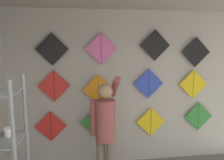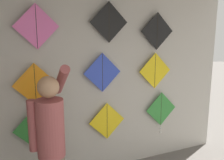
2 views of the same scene
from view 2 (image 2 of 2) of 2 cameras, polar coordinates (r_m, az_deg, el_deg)
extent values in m
cube|color=#BCB7AD|center=(3.47, -8.88, -0.22)|extent=(4.98, 0.06, 2.80)
cylinder|color=#9E4C4C|center=(2.67, -13.90, -10.64)|extent=(0.29, 0.29, 0.60)
sphere|color=tan|center=(2.54, -14.38, -1.56)|extent=(0.22, 0.22, 0.22)
cylinder|color=#9E4C4C|center=(2.69, -17.62, -9.92)|extent=(0.10, 0.10, 0.54)
cylinder|color=#9E4C4C|center=(2.72, -11.57, -0.05)|extent=(0.10, 0.50, 0.39)
cube|color=#338C38|center=(3.46, -17.17, -10.68)|extent=(0.55, 0.01, 0.55)
cylinder|color=black|center=(3.46, -17.17, -10.69)|extent=(0.01, 0.01, 0.53)
cube|color=yellow|center=(3.70, -1.15, -9.37)|extent=(0.55, 0.01, 0.55)
cylinder|color=black|center=(3.70, -1.14, -9.38)|extent=(0.01, 0.01, 0.53)
cube|color=#338C38|center=(4.11, 11.16, -6.52)|extent=(0.55, 0.01, 0.55)
cylinder|color=black|center=(4.11, 11.17, -6.53)|extent=(0.01, 0.01, 0.53)
sphere|color=white|center=(4.22, 11.06, -10.78)|extent=(0.04, 0.04, 0.04)
sphere|color=white|center=(4.24, 11.02, -11.66)|extent=(0.04, 0.04, 0.04)
cube|color=orange|center=(3.29, -17.17, -0.99)|extent=(0.55, 0.01, 0.55)
cylinder|color=black|center=(3.29, -17.17, -1.00)|extent=(0.01, 0.01, 0.53)
cube|color=blue|center=(3.48, -2.21, 1.70)|extent=(0.55, 0.01, 0.55)
cylinder|color=black|center=(3.48, -2.20, 1.70)|extent=(0.01, 0.01, 0.53)
cube|color=yellow|center=(3.88, 9.80, 2.09)|extent=(0.55, 0.01, 0.55)
cylinder|color=black|center=(3.88, 9.82, 2.08)|extent=(0.01, 0.01, 0.53)
cube|color=pink|center=(3.22, -16.91, 11.62)|extent=(0.55, 0.01, 0.55)
cylinder|color=black|center=(3.22, -16.90, 11.62)|extent=(0.01, 0.01, 0.53)
cube|color=black|center=(3.47, -0.69, 13.08)|extent=(0.55, 0.01, 0.55)
cylinder|color=black|center=(3.47, -0.68, 13.08)|extent=(0.01, 0.01, 0.53)
cube|color=black|center=(3.84, 10.27, 10.92)|extent=(0.55, 0.01, 0.55)
cylinder|color=black|center=(3.83, 10.29, 10.92)|extent=(0.01, 0.01, 0.53)
camera|label=1|loc=(0.58, 149.94, -3.81)|focal=35.00mm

